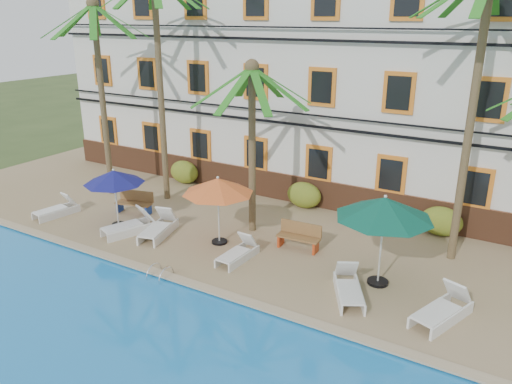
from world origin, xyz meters
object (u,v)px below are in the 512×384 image
Objects in this scene: bench_right at (299,236)px; palm_d at (476,82)px; lounger_b at (130,225)px; lounger_a at (57,209)px; palm_c at (252,122)px; lounger_f at (443,309)px; palm_b at (159,60)px; umbrella_green at (384,208)px; umbrella_red at (218,186)px; palm_a at (100,74)px; umbrella_blue at (114,177)px; bench_left at (134,202)px; lounger_d at (238,252)px; lounger_e at (349,288)px; lounger_c at (159,228)px; pool_ladder at (160,276)px.

palm_d is at bearing 22.23° from bench_right.
lounger_a is at bearing -176.45° from lounger_b.
palm_c reaches higher than lounger_b.
lounger_f is at bearing 0.34° from lounger_b.
umbrella_green is (10.33, -2.52, -3.51)m from palm_b.
lounger_f is 1.41× the size of bench_right.
umbrella_red reaches higher than bench_right.
umbrella_blue is (2.98, -2.54, -3.38)m from palm_a.
lounger_b is (3.78, 0.23, 0.03)m from lounger_a.
lounger_b is at bearing -145.80° from palm_c.
palm_a is 5.65m from bench_left.
lounger_b is 2.05m from bench_left.
lounger_d is 6.51m from lounger_f.
palm_a is at bearing -164.08° from palm_b.
bench_left reaches higher than lounger_e.
palm_a is 13.39m from umbrella_green.
palm_b is at bearing 125.93° from lounger_c.
umbrella_blue is at bearing 150.87° from pool_ladder.
lounger_b is 0.98× the size of lounger_f.
umbrella_red is at bearing 86.10° from pool_ladder.
lounger_b is 1.38× the size of bench_right.
lounger_f reaches higher than bench_right.
lounger_b is at bearing -177.33° from lounger_d.
umbrella_green is 7.09m from pool_ladder.
palm_a reaches higher than lounger_f.
lounger_b is at bearing 147.93° from pool_ladder.
lounger_c is at bearing 178.23° from lounger_f.
lounger_a is at bearing -170.27° from umbrella_red.
umbrella_red reaches higher than lounger_f.
umbrella_blue is 3.35m from lounger_a.
palm_c is at bearing 151.14° from lounger_e.
lounger_b is at bearing -161.15° from bench_right.
pool_ladder is at bearing -14.01° from lounger_a.
lounger_e is 9.99m from bench_left.
lounger_a is at bearing -178.85° from lounger_f.
pool_ladder is at bearing -165.81° from lounger_f.
palm_d is 8.99m from lounger_d.
lounger_a is at bearing -123.22° from palm_b.
pool_ladder is (3.12, -1.95, -0.30)m from lounger_b.
palm_c is at bearing 74.77° from umbrella_red.
lounger_d is at bearing -2.62° from lounger_c.
umbrella_blue reaches higher than lounger_d.
lounger_e is (3.96, -0.32, 0.03)m from lounger_d.
umbrella_blue is 5.77m from lounger_d.
umbrella_blue is at bearing 179.15° from lounger_d.
lounger_f is at bearing -1.77° from lounger_c.
bench_right is at bearing 21.75° from umbrella_red.
lounger_b is 3.69m from pool_ladder.
bench_right is 2.05× the size of pool_ladder.
umbrella_blue is 10.02m from umbrella_green.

